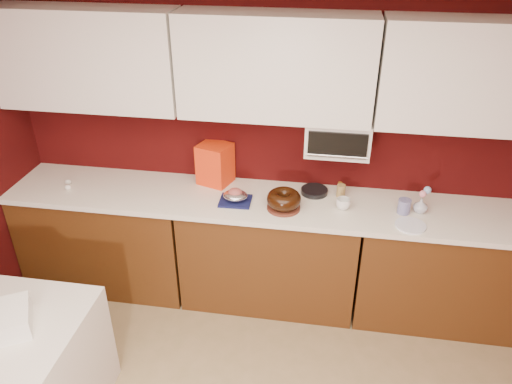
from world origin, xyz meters
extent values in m
cube|color=white|center=(0.00, 0.00, 2.50)|extent=(4.00, 4.50, 0.02)
cube|color=#3B0808|center=(0.00, 2.25, 1.25)|extent=(4.00, 0.02, 2.50)
cube|color=#502B10|center=(-1.33, 1.94, 0.43)|extent=(1.31, 0.58, 0.86)
cube|color=#502B10|center=(0.00, 1.94, 0.43)|extent=(1.31, 0.58, 0.86)
cube|color=#502B10|center=(1.33, 1.94, 0.43)|extent=(1.31, 0.58, 0.86)
cube|color=white|center=(0.00, 1.94, 0.88)|extent=(4.00, 0.62, 0.04)
cube|color=white|center=(-1.33, 2.08, 1.85)|extent=(1.31, 0.33, 0.70)
cube|color=white|center=(0.00, 2.08, 1.85)|extent=(1.31, 0.33, 0.70)
cube|color=white|center=(1.33, 2.08, 1.85)|extent=(1.31, 0.33, 0.70)
cube|color=white|center=(0.45, 2.10, 1.38)|extent=(0.45, 0.30, 0.25)
cube|color=black|center=(0.45, 1.94, 1.38)|extent=(0.40, 0.02, 0.18)
cylinder|color=silver|center=(0.45, 1.93, 1.30)|extent=(0.42, 0.02, 0.02)
cube|color=beige|center=(-1.40, 0.60, 0.38)|extent=(1.00, 0.80, 0.75)
cylinder|color=#5A281B|center=(0.11, 1.84, 0.91)|extent=(0.29, 0.29, 0.02)
torus|color=black|center=(0.11, 1.84, 0.98)|extent=(0.25, 0.25, 0.10)
cube|color=#121543|center=(-0.25, 1.88, 0.91)|extent=(0.24, 0.20, 0.02)
ellipsoid|color=silver|center=(-0.25, 1.88, 0.96)|extent=(0.18, 0.16, 0.07)
ellipsoid|color=#AD544F|center=(-0.25, 1.88, 0.98)|extent=(0.13, 0.12, 0.07)
cube|color=red|center=(-0.46, 2.16, 1.06)|extent=(0.29, 0.27, 0.32)
cylinder|color=black|center=(0.31, 2.10, 0.92)|extent=(0.24, 0.24, 0.04)
imported|color=white|center=(0.53, 1.91, 0.95)|extent=(0.11, 0.11, 0.10)
cylinder|color=navy|center=(0.95, 1.92, 0.95)|extent=(0.11, 0.11, 0.11)
imported|color=#B1B8C9|center=(1.06, 1.95, 0.96)|extent=(0.09, 0.09, 0.12)
sphere|color=pink|center=(1.06, 1.95, 1.05)|extent=(0.05, 0.05, 0.05)
sphere|color=#81A3CE|center=(1.09, 1.97, 1.07)|extent=(0.05, 0.05, 0.05)
cylinder|color=white|center=(0.98, 1.75, 0.91)|extent=(0.27, 0.27, 0.01)
cylinder|color=brown|center=(0.50, 2.13, 0.95)|extent=(0.04, 0.04, 0.09)
cylinder|color=olive|center=(0.51, 2.08, 0.95)|extent=(0.08, 0.08, 0.10)
ellipsoid|color=silver|center=(-1.55, 1.85, 0.92)|extent=(0.06, 0.05, 0.04)
ellipsoid|color=silver|center=(-1.59, 1.94, 0.92)|extent=(0.06, 0.05, 0.04)
camera|label=1|loc=(0.40, -1.19, 2.77)|focal=35.00mm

